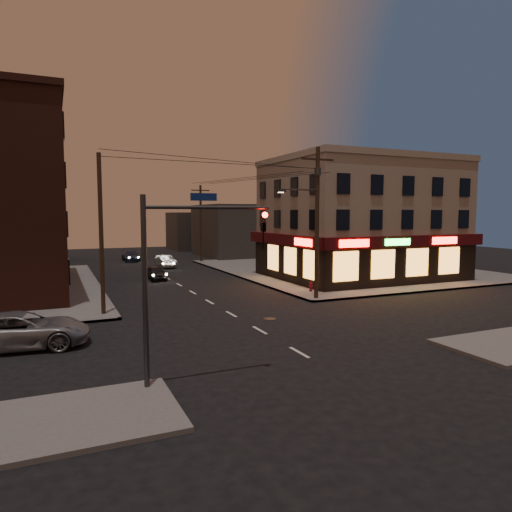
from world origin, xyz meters
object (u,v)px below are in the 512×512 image
suv_cross (20,330)px  sedan_mid (165,261)px  fire_hydrant (311,286)px  sedan_far (131,256)px  sedan_near (156,273)px

suv_cross → sedan_mid: (12.38, 27.10, -0.12)m
sedan_mid → fire_hydrant: bearing=-77.2°
fire_hydrant → sedan_mid: bearing=106.7°
sedan_mid → sedan_far: sedan_mid is taller
sedan_near → fire_hydrant: 14.55m
suv_cross → sedan_mid: bearing=-19.3°
sedan_mid → sedan_far: size_ratio=0.90×
suv_cross → sedan_mid: 29.79m
sedan_far → fire_hydrant: (8.48, -28.72, -0.12)m
suv_cross → fire_hydrant: (18.49, 6.77, -0.26)m
suv_cross → fire_hydrant: size_ratio=8.15×
suv_cross → sedan_near: size_ratio=1.58×
suv_cross → fire_hydrant: suv_cross is taller
sedan_far → fire_hydrant: 29.95m
sedan_far → suv_cross: bearing=-105.1°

